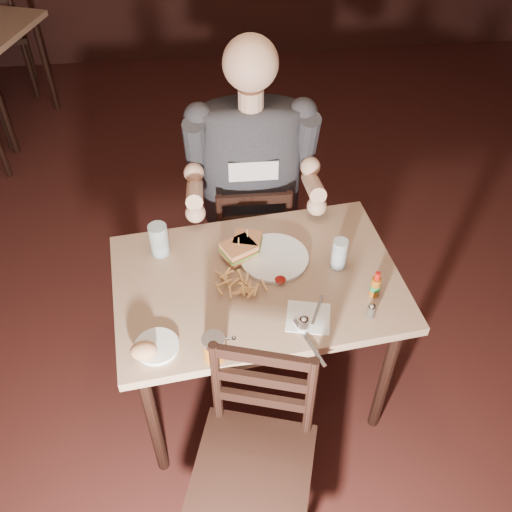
{
  "coord_description": "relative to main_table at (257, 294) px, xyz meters",
  "views": [
    {
      "loc": [
        -0.22,
        -1.62,
        2.41
      ],
      "look_at": [
        -0.04,
        -0.05,
        0.85
      ],
      "focal_mm": 40.0,
      "sensor_mm": 36.0,
      "label": 1
    }
  ],
  "objects": [
    {
      "name": "glass_left",
      "position": [
        -0.38,
        0.2,
        0.16
      ],
      "size": [
        0.08,
        0.08,
        0.14
      ],
      "primitive_type": "cylinder",
      "rotation": [
        0.0,
        0.0,
        0.1
      ],
      "color": "silver",
      "rests_on": "main_table"
    },
    {
      "name": "sandwich_right",
      "position": [
        -0.06,
        0.12,
        0.16
      ],
      "size": [
        0.16,
        0.15,
        0.1
      ],
      "primitive_type": null,
      "rotation": [
        0.0,
        0.0,
        0.46
      ],
      "color": "#C7814E",
      "rests_on": "dinner_plate"
    },
    {
      "name": "knife",
      "position": [
        0.15,
        -0.33,
        0.1
      ],
      "size": [
        0.08,
        0.22,
        0.01
      ],
      "primitive_type": "cube",
      "rotation": [
        0.0,
        0.0,
        0.32
      ],
      "color": "silver",
      "rests_on": "napkin"
    },
    {
      "name": "room_shell",
      "position": [
        0.04,
        0.1,
        0.72
      ],
      "size": [
        7.0,
        7.0,
        7.0
      ],
      "color": "black",
      "rests_on": "ground"
    },
    {
      "name": "chair_near",
      "position": [
        -0.09,
        -0.62,
        -0.23
      ],
      "size": [
        0.53,
        0.55,
        0.9
      ],
      "primitive_type": null,
      "rotation": [
        0.0,
        0.0,
        -0.3
      ],
      "color": "black",
      "rests_on": "ground"
    },
    {
      "name": "dinner_plate",
      "position": [
        0.08,
        0.1,
        0.1
      ],
      "size": [
        0.3,
        0.3,
        0.02
      ],
      "primitive_type": "cylinder",
      "rotation": [
        0.0,
        0.0,
        0.1
      ],
      "color": "white",
      "rests_on": "main_table"
    },
    {
      "name": "bread_roll",
      "position": [
        -0.43,
        -0.32,
        0.13
      ],
      "size": [
        0.1,
        0.09,
        0.06
      ],
      "primitive_type": "ellipsoid",
      "rotation": [
        0.0,
        0.0,
        0.1
      ],
      "color": "tan",
      "rests_on": "side_plate"
    },
    {
      "name": "sandwich_left",
      "position": [
        -0.02,
        0.17,
        0.15
      ],
      "size": [
        0.13,
        0.12,
        0.1
      ],
      "primitive_type": null,
      "rotation": [
        0.0,
        0.0,
        -0.27
      ],
      "color": "#C7814E",
      "rests_on": "dinner_plate"
    },
    {
      "name": "chair_far",
      "position": [
        0.04,
        0.62,
        -0.26
      ],
      "size": [
        0.4,
        0.44,
        0.84
      ],
      "primitive_type": null,
      "rotation": [
        0.0,
        0.0,
        3.12
      ],
      "color": "black",
      "rests_on": "ground"
    },
    {
      "name": "fries_pile",
      "position": [
        -0.06,
        -0.04,
        0.12
      ],
      "size": [
        0.27,
        0.2,
        0.04
      ],
      "primitive_type": null,
      "rotation": [
        0.0,
        0.0,
        0.1
      ],
      "color": "#E7AE67",
      "rests_on": "dinner_plate"
    },
    {
      "name": "salt_shaker",
      "position": [
        0.14,
        -0.27,
        0.12
      ],
      "size": [
        0.04,
        0.04,
        0.07
      ],
      "primitive_type": null,
      "rotation": [
        0.0,
        0.0,
        0.1
      ],
      "color": "white",
      "rests_on": "main_table"
    },
    {
      "name": "syrup_dispenser",
      "position": [
        -0.19,
        -0.35,
        0.14
      ],
      "size": [
        0.09,
        0.09,
        0.1
      ],
      "primitive_type": null,
      "rotation": [
        0.0,
        0.0,
        0.1
      ],
      "color": "#8C4910",
      "rests_on": "main_table"
    },
    {
      "name": "glass_right",
      "position": [
        0.33,
        0.03,
        0.16
      ],
      "size": [
        0.07,
        0.07,
        0.14
      ],
      "primitive_type": "cylinder",
      "rotation": [
        0.0,
        0.0,
        0.1
      ],
      "color": "silver",
      "rests_on": "main_table"
    },
    {
      "name": "pepper_shaker",
      "position": [
        0.39,
        -0.23,
        0.12
      ],
      "size": [
        0.03,
        0.03,
        0.06
      ],
      "primitive_type": null,
      "rotation": [
        0.0,
        0.0,
        0.1
      ],
      "color": "#38332D",
      "rests_on": "main_table"
    },
    {
      "name": "hot_sauce",
      "position": [
        0.43,
        -0.13,
        0.15
      ],
      "size": [
        0.04,
        0.04,
        0.12
      ],
      "primitive_type": null,
      "rotation": [
        0.0,
        0.0,
        0.1
      ],
      "color": "#8C4910",
      "rests_on": "main_table"
    },
    {
      "name": "ketchup_dollop",
      "position": [
        0.09,
        -0.03,
        0.11
      ],
      "size": [
        0.05,
        0.05,
        0.01
      ],
      "primitive_type": "ellipsoid",
      "rotation": [
        0.0,
        0.0,
        0.1
      ],
      "color": "maroon",
      "rests_on": "dinner_plate"
    },
    {
      "name": "napkin",
      "position": [
        0.16,
        -0.21,
        0.09
      ],
      "size": [
        0.19,
        0.18,
        0.0
      ],
      "primitive_type": "cube",
      "rotation": [
        0.0,
        0.0,
        -0.23
      ],
      "color": "white",
      "rests_on": "main_table"
    },
    {
      "name": "diner",
      "position": [
        0.04,
        0.57,
        0.28
      ],
      "size": [
        0.62,
        0.49,
        1.05
      ],
      "primitive_type": null,
      "rotation": [
        0.0,
        0.0,
        -0.03
      ],
      "color": "#343338",
      "rests_on": "chair_far"
    },
    {
      "name": "fork",
      "position": [
        0.2,
        -0.18,
        0.09
      ],
      "size": [
        0.07,
        0.14,
        0.0
      ],
      "primitive_type": "cube",
      "rotation": [
        0.0,
        0.0,
        -0.44
      ],
      "color": "silver",
      "rests_on": "napkin"
    },
    {
      "name": "side_plate",
      "position": [
        -0.39,
        -0.29,
        0.09
      ],
      "size": [
        0.17,
        0.17,
        0.01
      ],
      "primitive_type": "cylinder",
      "rotation": [
        0.0,
        0.0,
        0.1
      ],
      "color": "white",
      "rests_on": "main_table"
    },
    {
      "name": "main_table",
      "position": [
        0.0,
        0.0,
        0.0
      ],
      "size": [
        1.19,
        0.86,
        0.77
      ],
      "rotation": [
        0.0,
        0.0,
        0.1
      ],
      "color": "#A47E60",
      "rests_on": "ground"
    }
  ]
}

